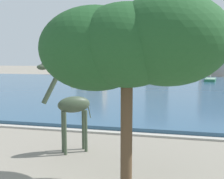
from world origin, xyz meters
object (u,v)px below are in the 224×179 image
at_px(sailboat_green, 211,80).
at_px(shade_tree, 130,46).
at_px(sailboat_black, 101,79).
at_px(giraffe_statue, 71,106).
at_px(sailboat_yellow, 86,83).

height_order(sailboat_green, shade_tree, sailboat_green).
bearing_deg(sailboat_green, sailboat_black, -178.89).
relative_size(giraffe_statue, shade_tree, 0.68).
xyz_separation_m(sailboat_green, shade_tree, (-9.15, -44.28, 4.54)).
bearing_deg(giraffe_statue, sailboat_green, 73.28).
height_order(sailboat_yellow, sailboat_black, sailboat_yellow).
distance_m(sailboat_green, shade_tree, 45.45).
bearing_deg(giraffe_statue, sailboat_yellow, 107.14).
distance_m(giraffe_statue, sailboat_yellow, 32.24).
bearing_deg(sailboat_yellow, shade_tree, -69.29).
relative_size(giraffe_statue, sailboat_green, 0.67).
xyz_separation_m(giraffe_statue, sailboat_yellow, (-9.48, 30.75, -1.91)).
bearing_deg(sailboat_green, sailboat_yellow, -154.23).
bearing_deg(sailboat_green, shade_tree, -101.67).
distance_m(giraffe_statue, shade_tree, 5.17).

